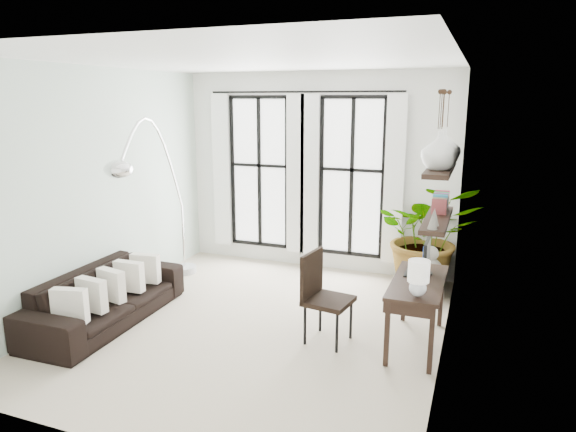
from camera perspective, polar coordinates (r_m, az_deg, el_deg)
The scene contains 16 objects.
floor at distance 6.60m, azimuth -3.75°, elevation -11.98°, with size 5.00×5.00×0.00m, color #BFAE97.
ceiling at distance 6.00m, azimuth -4.22°, elevation 16.95°, with size 5.00×5.00×0.00m, color white.
wall_left at distance 7.32m, azimuth -20.20°, elevation 2.89°, with size 5.00×5.00×0.00m, color silver.
wall_right at distance 5.56m, azimuth 17.59°, elevation 0.12°, with size 5.00×5.00×0.00m, color white.
wall_back at distance 8.40m, azimuth 3.19°, elevation 4.86°, with size 4.50×4.50×0.00m, color white.
windows at distance 8.41m, azimuth 1.74°, elevation 4.60°, with size 3.26×0.13×2.65m.
wall_shelves at distance 5.76m, azimuth 16.42°, elevation 1.91°, with size 0.25×1.30×0.60m.
sofa at distance 6.95m, azimuth -19.57°, elevation -8.43°, with size 2.28×0.89×0.67m, color black.
throw_pillows at distance 6.83m, azimuth -19.03°, elevation -7.27°, with size 0.40×1.52×0.40m.
plant at distance 7.86m, azimuth 15.21°, elevation -2.09°, with size 1.44×1.25×1.60m, color #2D7228.
desk at distance 5.95m, azimuth 14.15°, elevation -7.59°, with size 0.56×1.33×1.17m.
desk_chair at distance 6.00m, azimuth 3.70°, elevation -8.33°, with size 0.57×0.57×1.06m.
arc_lamp at distance 7.28m, azimuth -14.82°, elevation 6.20°, with size 0.76×2.29×2.54m.
buddha at distance 7.56m, azimuth 15.44°, elevation -6.48°, with size 0.43×0.43×0.77m.
vase_a at distance 5.40m, azimuth 16.53°, elevation 6.99°, with size 0.37×0.37×0.38m, color white.
vase_b at distance 5.79m, azimuth 16.85°, elevation 7.34°, with size 0.37×0.37×0.38m, color white.
Camera 1 is at (2.52, -5.43, 2.77)m, focal length 32.00 mm.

